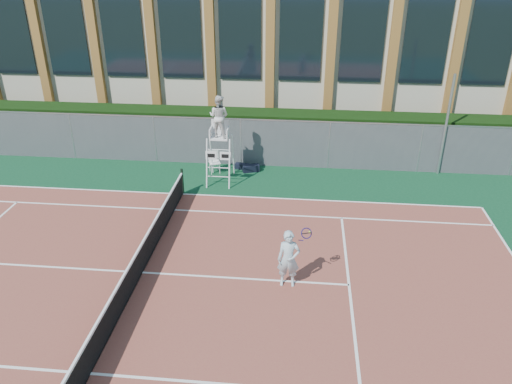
# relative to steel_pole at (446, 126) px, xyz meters

# --- Properties ---
(ground) EXTENTS (120.00, 120.00, 0.00)m
(ground) POSITION_rel_steel_pole_xyz_m (-10.91, -8.70, -2.24)
(ground) COLOR #233814
(apron) EXTENTS (36.00, 20.00, 0.01)m
(apron) POSITION_rel_steel_pole_xyz_m (-10.91, -7.70, -2.23)
(apron) COLOR #0C381E
(apron) RESTS_ON ground
(tennis_court) EXTENTS (23.77, 10.97, 0.02)m
(tennis_court) POSITION_rel_steel_pole_xyz_m (-10.91, -8.70, -2.22)
(tennis_court) COLOR brown
(tennis_court) RESTS_ON apron
(tennis_net) EXTENTS (0.10, 11.30, 1.10)m
(tennis_net) POSITION_rel_steel_pole_xyz_m (-10.91, -8.70, -1.70)
(tennis_net) COLOR black
(tennis_net) RESTS_ON ground
(fence) EXTENTS (40.00, 0.06, 2.20)m
(fence) POSITION_rel_steel_pole_xyz_m (-10.91, 0.10, -1.14)
(fence) COLOR #595E60
(fence) RESTS_ON ground
(hedge) EXTENTS (40.00, 1.40, 2.20)m
(hedge) POSITION_rel_steel_pole_xyz_m (-10.91, 1.30, -1.14)
(hedge) COLOR black
(hedge) RESTS_ON ground
(building) EXTENTS (45.00, 10.60, 8.22)m
(building) POSITION_rel_steel_pole_xyz_m (-10.91, 9.25, 1.91)
(building) COLOR #BCB69C
(building) RESTS_ON ground
(steel_pole) EXTENTS (0.12, 0.12, 4.47)m
(steel_pole) POSITION_rel_steel_pole_xyz_m (0.00, 0.00, 0.00)
(steel_pole) COLOR #9EA0A5
(steel_pole) RESTS_ON ground
(umpire_chair) EXTENTS (1.06, 1.64, 3.81)m
(umpire_chair) POSITION_rel_steel_pole_xyz_m (-9.56, -1.65, 0.55)
(umpire_chair) COLOR white
(umpire_chair) RESTS_ON ground
(plastic_chair) EXTENTS (0.60, 0.60, 1.00)m
(plastic_chair) POSITION_rel_steel_pole_xyz_m (-10.00, -0.81, -1.64)
(plastic_chair) COLOR silver
(plastic_chair) RESTS_ON apron
(sports_bag_near) EXTENTS (0.80, 0.52, 0.32)m
(sports_bag_near) POSITION_rel_steel_pole_xyz_m (-8.37, -0.64, -2.07)
(sports_bag_near) COLOR black
(sports_bag_near) RESTS_ON apron
(sports_bag_far) EXTENTS (0.66, 0.39, 0.25)m
(sports_bag_far) POSITION_rel_steel_pole_xyz_m (-8.81, -0.38, -2.10)
(sports_bag_far) COLOR black
(sports_bag_far) RESTS_ON apron
(tennis_player) EXTENTS (1.01, 0.69, 1.83)m
(tennis_player) POSITION_rel_steel_pole_xyz_m (-6.35, -8.84, -1.29)
(tennis_player) COLOR #ABC3CE
(tennis_player) RESTS_ON tennis_court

